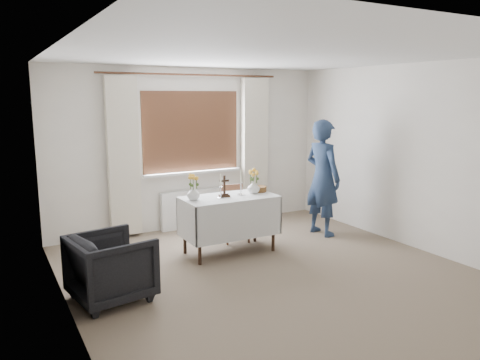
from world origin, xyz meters
name	(u,v)px	position (x,y,z in m)	size (l,w,h in m)	color
ground	(278,277)	(0.00, 0.00, 0.00)	(5.00, 5.00, 0.00)	#84745B
altar_table	(229,225)	(-0.08, 1.06, 0.38)	(1.24, 0.64, 0.76)	silver
wooden_chair	(235,213)	(0.23, 1.48, 0.40)	(0.37, 0.37, 0.81)	#55361D
armchair	(111,267)	(-1.82, 0.33, 0.35)	(0.74, 0.76, 0.69)	black
person	(323,178)	(1.53, 1.14, 0.86)	(0.63, 0.41, 1.73)	navy
radiator	(194,209)	(0.00, 2.42, 0.30)	(1.10, 0.10, 0.60)	silver
wooden_cross	(224,186)	(-0.14, 1.08, 0.90)	(0.13, 0.10, 0.29)	black
candlestick_left	(221,186)	(-0.22, 1.02, 0.92)	(0.09, 0.09, 0.31)	silver
candlestick_right	(241,182)	(0.11, 1.08, 0.93)	(0.10, 0.10, 0.34)	silver
flower_vase_left	(193,193)	(-0.57, 1.09, 0.85)	(0.16, 0.16, 0.17)	silver
flower_vase_right	(254,187)	(0.30, 1.08, 0.85)	(0.17, 0.17, 0.17)	silver
wicker_basket	(259,189)	(0.43, 1.14, 0.80)	(0.20, 0.20, 0.08)	brown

